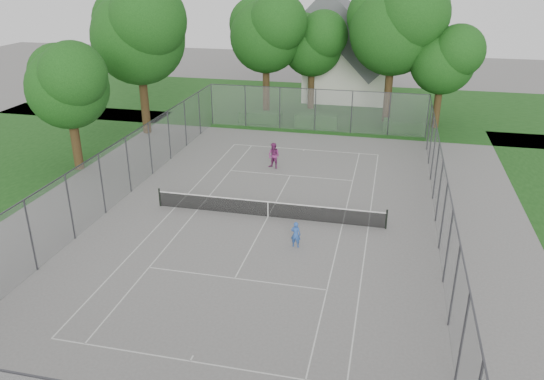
% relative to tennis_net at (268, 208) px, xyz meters
% --- Properties ---
extents(ground, '(120.00, 120.00, 0.00)m').
position_rel_tennis_net_xyz_m(ground, '(0.00, 0.00, -0.51)').
color(ground, slate).
rests_on(ground, ground).
extents(grass_far, '(60.00, 20.00, 0.00)m').
position_rel_tennis_net_xyz_m(grass_far, '(0.00, 26.00, -0.51)').
color(grass_far, '#174212').
rests_on(grass_far, ground).
extents(court_markings, '(11.03, 23.83, 0.01)m').
position_rel_tennis_net_xyz_m(court_markings, '(0.00, 0.00, -0.50)').
color(court_markings, beige).
rests_on(court_markings, ground).
extents(tennis_net, '(12.87, 0.10, 1.10)m').
position_rel_tennis_net_xyz_m(tennis_net, '(0.00, 0.00, 0.00)').
color(tennis_net, black).
rests_on(tennis_net, ground).
extents(perimeter_fence, '(18.08, 34.08, 3.52)m').
position_rel_tennis_net_xyz_m(perimeter_fence, '(0.00, 0.00, 1.30)').
color(perimeter_fence, '#38383D').
rests_on(perimeter_fence, ground).
extents(tree_far_left, '(7.48, 6.83, 10.76)m').
position_rel_tennis_net_xyz_m(tree_far_left, '(-5.39, 22.40, 6.88)').
color(tree_far_left, '#332412').
rests_on(tree_far_left, ground).
extents(tree_far_midleft, '(6.41, 5.85, 9.22)m').
position_rel_tennis_net_xyz_m(tree_far_midleft, '(-1.45, 24.38, 5.82)').
color(tree_far_midleft, '#332412').
rests_on(tree_far_midleft, ground).
extents(tree_far_midright, '(8.43, 7.70, 12.12)m').
position_rel_tennis_net_xyz_m(tree_far_midright, '(5.85, 21.27, 7.82)').
color(tree_far_midright, '#332412').
rests_on(tree_far_midright, ground).
extents(tree_far_right, '(6.02, 5.50, 8.65)m').
position_rel_tennis_net_xyz_m(tree_far_right, '(9.97, 20.18, 5.43)').
color(tree_far_right, '#332412').
rests_on(tree_far_right, ground).
extents(tree_side_back, '(8.33, 7.61, 11.97)m').
position_rel_tennis_net_xyz_m(tree_side_back, '(-13.37, 13.29, 7.72)').
color(tree_side_back, '#332412').
rests_on(tree_side_back, ground).
extents(tree_side_front, '(6.02, 5.50, 8.66)m').
position_rel_tennis_net_xyz_m(tree_side_front, '(-14.22, 4.42, 5.43)').
color(tree_side_front, '#332412').
rests_on(tree_side_front, ground).
extents(hedge_left, '(3.72, 1.12, 0.93)m').
position_rel_tennis_net_xyz_m(hedge_left, '(-5.05, 18.49, -0.05)').
color(hedge_left, '#194716').
rests_on(hedge_left, ground).
extents(hedge_mid, '(3.61, 1.03, 1.14)m').
position_rel_tennis_net_xyz_m(hedge_mid, '(0.00, 17.93, 0.06)').
color(hedge_mid, '#194716').
rests_on(hedge_mid, ground).
extents(hedge_right, '(3.20, 1.17, 0.96)m').
position_rel_tennis_net_xyz_m(hedge_right, '(7.18, 18.41, -0.03)').
color(hedge_right, '#194716').
rests_on(hedge_right, ground).
extents(house, '(8.76, 6.79, 10.90)m').
position_rel_tennis_net_xyz_m(house, '(1.64, 29.35, 3.88)').
color(house, white).
rests_on(house, ground).
extents(girl_player, '(0.51, 0.36, 1.35)m').
position_rel_tennis_net_xyz_m(girl_player, '(2.10, -2.96, 0.17)').
color(girl_player, '#2C54A6').
rests_on(girl_player, ground).
extents(woman_player, '(1.05, 0.95, 1.78)m').
position_rel_tennis_net_xyz_m(woman_player, '(-1.36, 7.53, 0.38)').
color(woman_player, '#7C2965').
rests_on(woman_player, ground).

